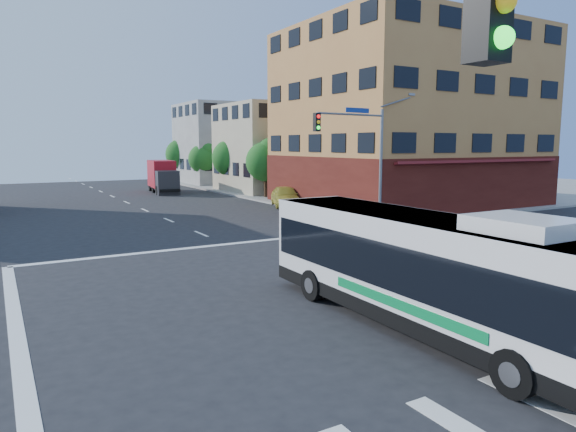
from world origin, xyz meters
TOP-DOWN VIEW (x-y plane):
  - ground at (0.00, 0.00)m, footprint 120.00×120.00m
  - sidewalk_ne at (35.00, 35.00)m, footprint 50.00×50.00m
  - corner_building_ne at (19.99, 18.48)m, footprint 18.10×15.44m
  - building_east_near at (16.98, 33.98)m, footprint 12.06×10.06m
  - building_east_far at (16.98, 47.98)m, footprint 12.06×10.06m
  - signal_mast_ne at (9.08, 10.62)m, footprint 7.91×1.13m
  - signal_mast_sw at (-9.08, -10.64)m, footprint 7.91×1.01m
  - street_tree_a at (11.90, 27.92)m, footprint 3.60×3.60m
  - street_tree_b at (11.90, 35.92)m, footprint 3.80×3.80m
  - street_tree_c at (11.90, 43.92)m, footprint 3.40×3.40m
  - street_tree_d at (11.90, 51.92)m, footprint 4.00×4.00m
  - transit_bus at (-0.13, -4.00)m, footprint 2.58×11.36m
  - box_truck at (5.37, 38.47)m, footprint 2.96×7.46m
  - parked_car at (10.36, 21.81)m, footprint 3.56×5.21m

SIDE VIEW (x-z plane):
  - ground at x=0.00m, z-range 0.00..0.00m
  - sidewalk_ne at x=35.00m, z-range 0.00..0.15m
  - parked_car at x=10.36m, z-range 0.00..1.65m
  - box_truck at x=5.37m, z-range -0.05..3.22m
  - transit_bus at x=-0.13m, z-range -0.04..3.32m
  - street_tree_c at x=11.90m, z-range 0.82..6.11m
  - street_tree_a at x=11.90m, z-range 0.83..6.35m
  - street_tree_b at x=11.90m, z-range 0.85..6.65m
  - street_tree_d at x=11.90m, z-range 0.87..6.90m
  - building_east_near at x=16.98m, z-range 0.01..9.01m
  - signal_mast_ne at x=9.08m, z-range 0.95..9.02m
  - signal_mast_sw at x=-9.08m, z-range 0.95..9.02m
  - building_east_far at x=16.98m, z-range 0.01..10.01m
  - corner_building_ne at x=19.99m, z-range -1.11..12.89m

